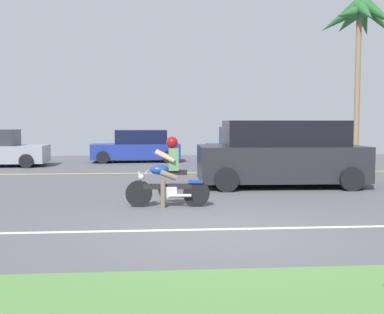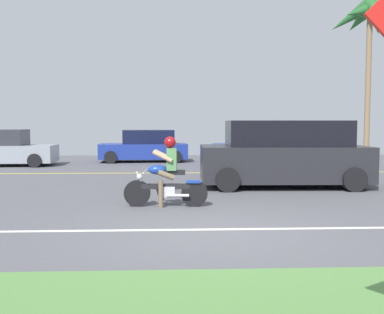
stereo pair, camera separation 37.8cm
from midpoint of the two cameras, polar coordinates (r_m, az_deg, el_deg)
name	(u,v)px [view 1 (the left image)]	position (r m, az deg, el deg)	size (l,w,h in m)	color
ground	(200,201)	(10.65, -0.02, -5.53)	(56.00, 30.00, 0.04)	#545459
lane_line_near	(217,229)	(7.78, 1.70, -9.01)	(50.40, 0.12, 0.01)	silver
lane_line_far	(184,173)	(16.46, -1.62, -1.98)	(50.40, 0.12, 0.01)	yellow
motorcyclist	(168,177)	(9.76, -4.08, -2.53)	(1.80, 0.59, 1.51)	black
suv_nearby	(282,154)	(13.11, 10.34, 0.33)	(4.84, 2.31, 1.86)	#232328
parked_car_1	(137,147)	(21.25, -7.37, 1.26)	(4.10, 1.98, 1.48)	navy
parked_car_2	(252,148)	(19.28, 6.91, 1.16)	(3.85, 2.03, 1.64)	navy
palm_tree_0	(360,21)	(25.33, 19.83, 15.75)	(3.97, 4.24, 8.13)	#846B4C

